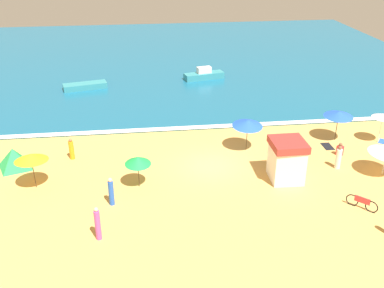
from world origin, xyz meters
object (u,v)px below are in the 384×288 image
object	(u,v)px
lifeguard_cabana	(287,160)
parked_bicycle	(362,203)
beachgoer_4	(71,149)
beach_tent	(14,158)
beachgoer_5	(340,150)
beach_umbrella_5	(138,160)
beach_umbrella_3	(31,157)
small_boat_1	(85,86)
beach_umbrella_4	(248,123)
small_boat_0	(204,75)
beach_umbrella_2	(383,116)
beachgoer_6	(338,158)
beach_umbrella_1	(339,114)
beachgoer_2	(98,224)
beachgoer_0	(111,192)

from	to	relation	value
lifeguard_cabana	parked_bicycle	distance (m)	5.05
beachgoer_4	beach_tent	bearing A→B (deg)	-166.75
beachgoer_5	beachgoer_4	bearing A→B (deg)	174.46
lifeguard_cabana	beach_umbrella_5	size ratio (longest dim) A/B	1.26
beach_umbrella_3	beachgoer_5	xyz separation A→B (m)	(20.22, 1.78, -1.65)
small_boat_1	beachgoer_5	bearing A→B (deg)	-41.21
beachgoer_5	lifeguard_cabana	bearing A→B (deg)	-150.93
beach_umbrella_4	small_boat_0	world-z (taller)	beach_umbrella_4
lifeguard_cabana	beach_umbrella_2	xyz separation A→B (m)	(8.56, 4.36, 0.75)
beach_umbrella_3	beach_umbrella_5	xyz separation A→B (m)	(6.26, -0.67, -0.28)
small_boat_1	parked_bicycle	bearing A→B (deg)	-52.93
beach_umbrella_2	small_boat_1	size ratio (longest dim) A/B	0.52
lifeguard_cabana	small_boat_1	bearing A→B (deg)	126.30
beachgoer_4	beach_umbrella_4	bearing A→B (deg)	-0.58
beachgoer_6	beach_umbrella_2	bearing A→B (deg)	36.25
beach_umbrella_4	beachgoer_6	size ratio (longest dim) A/B	1.49
beach_umbrella_1	beach_tent	size ratio (longest dim) A/B	0.93
beach_umbrella_5	beachgoer_4	size ratio (longest dim) A/B	1.38
beach_umbrella_4	small_boat_1	size ratio (longest dim) A/B	0.55
beachgoer_6	beachgoer_2	bearing A→B (deg)	-159.71
parked_bicycle	small_boat_0	distance (m)	25.26
parked_bicycle	beachgoer_4	world-z (taller)	beachgoer_4
beach_umbrella_4	beach_umbrella_3	bearing A→B (deg)	-166.14
beach_umbrella_3	beachgoer_4	xyz separation A→B (m)	(1.76, 3.57, -1.36)
beach_umbrella_2	small_boat_0	bearing A→B (deg)	122.55
lifeguard_cabana	parked_bicycle	size ratio (longest dim) A/B	1.96
small_boat_1	beach_umbrella_3	bearing A→B (deg)	-94.05
beachgoer_0	beachgoer_4	xyz separation A→B (m)	(-2.92, 6.04, -0.12)
beach_umbrella_1	beachgoer_0	distance (m)	17.64
beach_umbrella_4	parked_bicycle	distance (m)	9.50
lifeguard_cabana	beach_umbrella_4	distance (m)	4.63
beach_umbrella_3	beach_umbrella_5	bearing A→B (deg)	-6.13
small_boat_1	beachgoer_4	bearing A→B (deg)	-88.19
small_boat_0	parked_bicycle	bearing A→B (deg)	-77.96
lifeguard_cabana	beachgoer_6	world-z (taller)	lifeguard_cabana
beachgoer_0	beachgoer_2	distance (m)	3.15
beachgoer_0	beachgoer_6	xyz separation A→B (m)	(14.60, 2.50, -0.09)
small_boat_1	beach_umbrella_1	bearing A→B (deg)	-35.68
beach_umbrella_2	beach_umbrella_5	bearing A→B (deg)	-166.83
beach_umbrella_2	beachgoer_2	distance (m)	21.84
lifeguard_cabana	beach_umbrella_5	world-z (taller)	lifeguard_cabana
beachgoer_4	small_boat_1	world-z (taller)	beachgoer_4
parked_bicycle	small_boat_1	size ratio (longest dim) A/B	0.31
beach_umbrella_5	beachgoer_5	bearing A→B (deg)	9.97
beach_umbrella_5	beach_tent	distance (m)	8.84
beach_tent	beach_umbrella_5	bearing A→B (deg)	-22.77
beach_umbrella_4	beach_umbrella_5	bearing A→B (deg)	-151.84
beach_tent	beachgoer_0	distance (m)	8.33
beach_umbrella_4	beach_tent	size ratio (longest dim) A/B	0.96
beach_umbrella_3	beach_tent	world-z (taller)	beach_umbrella_3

